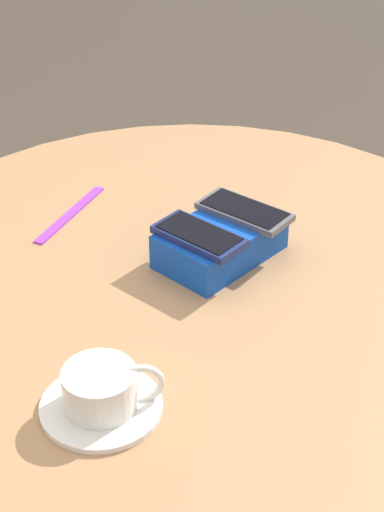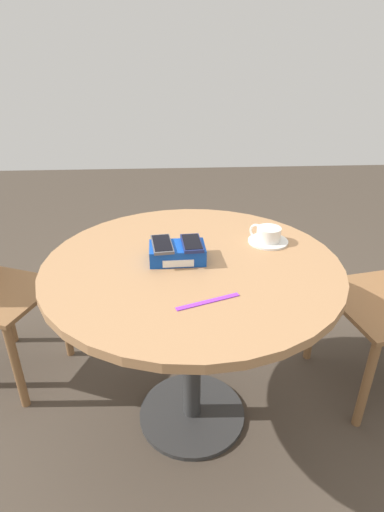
% 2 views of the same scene
% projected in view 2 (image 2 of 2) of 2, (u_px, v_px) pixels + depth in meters
% --- Properties ---
extents(ground_plane, '(8.00, 8.00, 0.00)m').
position_uv_depth(ground_plane, '(192.00, 414.00, 1.68)').
color(ground_plane, '#42382D').
extents(round_table, '(1.00, 1.00, 0.73)m').
position_uv_depth(round_table, '(192.00, 291.00, 1.40)').
color(round_table, '#2D2D2D').
rests_on(round_table, ground_plane).
extents(phone_box, '(0.19, 0.12, 0.06)m').
position_uv_depth(phone_box, '(177.00, 253.00, 1.34)').
color(phone_box, '#0F42AD').
rests_on(phone_box, round_table).
extents(phone_gray, '(0.08, 0.15, 0.01)m').
position_uv_depth(phone_gray, '(162.00, 244.00, 1.33)').
color(phone_gray, '#515156').
rests_on(phone_gray, phone_box).
extents(phone_navy, '(0.07, 0.14, 0.01)m').
position_uv_depth(phone_navy, '(191.00, 243.00, 1.33)').
color(phone_navy, navy).
rests_on(phone_navy, phone_box).
extents(saucer, '(0.15, 0.15, 0.01)m').
position_uv_depth(saucer, '(268.00, 241.00, 1.48)').
color(saucer, silver).
rests_on(saucer, round_table).
extents(coffee_cup, '(0.11, 0.09, 0.06)m').
position_uv_depth(coffee_cup, '(268.00, 234.00, 1.47)').
color(coffee_cup, silver).
rests_on(coffee_cup, saucer).
extents(lanyard_strap, '(0.19, 0.08, 0.00)m').
position_uv_depth(lanyard_strap, '(208.00, 302.00, 1.13)').
color(lanyard_strap, purple).
rests_on(lanyard_strap, round_table).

